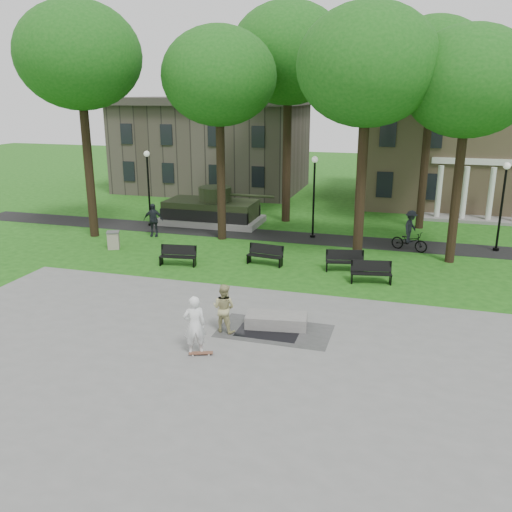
% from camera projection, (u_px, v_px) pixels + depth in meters
% --- Properties ---
extents(ground, '(120.00, 120.00, 0.00)m').
position_uv_depth(ground, '(240.00, 315.00, 20.67)').
color(ground, '#1A4E12').
rests_on(ground, ground).
extents(plaza, '(22.00, 16.00, 0.02)m').
position_uv_depth(plaza, '(188.00, 379.00, 16.08)').
color(plaza, gray).
rests_on(plaza, ground).
extents(footpath, '(44.00, 2.60, 0.01)m').
position_uv_depth(footpath, '(303.00, 238.00, 31.69)').
color(footpath, black).
rests_on(footpath, ground).
extents(building_right, '(17.00, 12.00, 8.60)m').
position_uv_depth(building_right, '(473.00, 146.00, 40.59)').
color(building_right, '#9E8460').
rests_on(building_right, ground).
extents(building_left, '(15.00, 10.00, 7.20)m').
position_uv_depth(building_left, '(213.00, 148.00, 46.94)').
color(building_left, '#4C443D').
rests_on(building_left, ground).
extents(tree_0, '(6.80, 6.80, 12.97)m').
position_uv_depth(tree_0, '(79.00, 57.00, 29.28)').
color(tree_0, black).
rests_on(tree_0, ground).
extents(tree_1, '(6.20, 6.20, 11.63)m').
position_uv_depth(tree_1, '(219.00, 77.00, 28.94)').
color(tree_1, black).
rests_on(tree_1, ground).
extents(tree_2, '(6.60, 6.60, 12.16)m').
position_uv_depth(tree_2, '(368.00, 66.00, 24.84)').
color(tree_2, black).
rests_on(tree_2, ground).
extents(tree_3, '(6.00, 6.00, 11.19)m').
position_uv_depth(tree_3, '(468.00, 83.00, 24.75)').
color(tree_3, black).
rests_on(tree_3, ground).
extents(tree_4, '(7.20, 7.20, 13.50)m').
position_uv_depth(tree_4, '(288.00, 54.00, 32.90)').
color(tree_4, black).
rests_on(tree_4, ground).
extents(tree_5, '(6.40, 6.40, 12.44)m').
position_uv_depth(tree_5, '(433.00, 65.00, 31.28)').
color(tree_5, black).
rests_on(tree_5, ground).
extents(lamp_left, '(0.36, 0.36, 4.73)m').
position_uv_depth(lamp_left, '(148.00, 182.00, 33.86)').
color(lamp_left, black).
rests_on(lamp_left, ground).
extents(lamp_mid, '(0.36, 0.36, 4.73)m').
position_uv_depth(lamp_mid, '(314.00, 190.00, 31.03)').
color(lamp_mid, black).
rests_on(lamp_mid, ground).
extents(lamp_right, '(0.36, 0.36, 4.73)m').
position_uv_depth(lamp_right, '(503.00, 200.00, 28.33)').
color(lamp_right, black).
rests_on(lamp_right, ground).
extents(tank_monument, '(7.45, 3.40, 2.40)m').
position_uv_depth(tank_monument, '(212.00, 210.00, 35.03)').
color(tank_monument, gray).
rests_on(tank_monument, ground).
extents(puddle, '(2.20, 1.20, 0.00)m').
position_uv_depth(puddle, '(268.00, 333.00, 19.14)').
color(puddle, black).
rests_on(puddle, plaza).
extents(concrete_block, '(2.32, 1.31, 0.45)m').
position_uv_depth(concrete_block, '(276.00, 320.00, 19.61)').
color(concrete_block, gray).
rests_on(concrete_block, plaza).
extents(skateboard, '(0.80, 0.46, 0.07)m').
position_uv_depth(skateboard, '(201.00, 354.00, 17.52)').
color(skateboard, brown).
rests_on(skateboard, plaza).
extents(skateboarder, '(0.86, 0.76, 1.98)m').
position_uv_depth(skateboarder, '(195.00, 325.00, 17.35)').
color(skateboarder, white).
rests_on(skateboarder, plaza).
extents(friend_watching, '(0.95, 0.79, 1.76)m').
position_uv_depth(friend_watching, '(224.00, 308.00, 19.02)').
color(friend_watching, tan).
rests_on(friend_watching, plaza).
extents(pedestrian_walker, '(1.23, 0.73, 1.97)m').
position_uv_depth(pedestrian_walker, '(153.00, 220.00, 31.83)').
color(pedestrian_walker, '#1F2229').
rests_on(pedestrian_walker, ground).
extents(cyclist, '(2.11, 1.36, 2.20)m').
position_uv_depth(cyclist, '(410.00, 234.00, 28.90)').
color(cyclist, black).
rests_on(cyclist, ground).
extents(park_bench_0, '(1.84, 0.75, 1.00)m').
position_uv_depth(park_bench_0, '(178.00, 255.00, 26.56)').
color(park_bench_0, black).
rests_on(park_bench_0, ground).
extents(park_bench_1, '(1.84, 0.73, 1.00)m').
position_uv_depth(park_bench_1, '(265.00, 254.00, 26.68)').
color(park_bench_1, black).
rests_on(park_bench_1, ground).
extents(park_bench_2, '(1.85, 0.88, 1.00)m').
position_uv_depth(park_bench_2, '(345.00, 260.00, 25.72)').
color(park_bench_2, black).
rests_on(park_bench_2, ground).
extents(park_bench_3, '(1.85, 0.84, 1.00)m').
position_uv_depth(park_bench_3, '(371.00, 272.00, 24.09)').
color(park_bench_3, black).
rests_on(park_bench_3, ground).
extents(trash_bin, '(0.88, 0.88, 0.96)m').
position_uv_depth(trash_bin, '(113.00, 240.00, 29.41)').
color(trash_bin, gray).
rests_on(trash_bin, ground).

